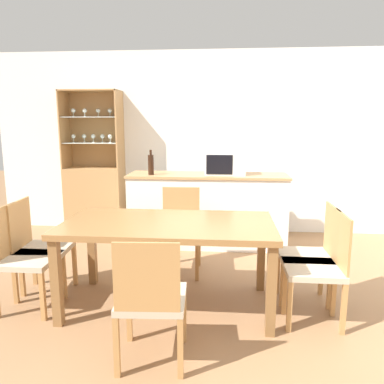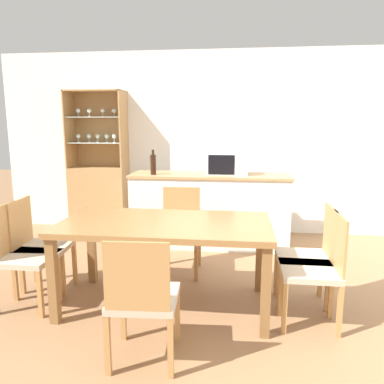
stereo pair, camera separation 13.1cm
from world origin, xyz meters
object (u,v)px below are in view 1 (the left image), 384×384
(wine_bottle, at_px, (151,164))
(dining_table, at_px, (168,231))
(dining_chair_side_right_far, at_px, (311,255))
(dining_chair_side_right_near, at_px, (319,267))
(dining_chair_side_left_near, at_px, (24,258))
(display_cabinet, at_px, (95,190))
(dining_chair_head_near, at_px, (151,299))
(dining_chair_side_left_far, at_px, (40,247))
(microwave, at_px, (225,163))
(dining_chair_head_far, at_px, (180,230))

(wine_bottle, bearing_deg, dining_table, -73.96)
(dining_chair_side_right_far, bearing_deg, dining_chair_side_right_near, 179.84)
(dining_chair_side_right_near, bearing_deg, dining_chair_side_left_near, 90.63)
(display_cabinet, relative_size, dining_chair_side_right_near, 2.28)
(display_cabinet, height_order, dining_chair_side_right_near, display_cabinet)
(dining_table, bearing_deg, display_cabinet, 122.65)
(dining_table, bearing_deg, dining_chair_head_near, -89.81)
(dining_table, distance_m, wine_bottle, 1.68)
(display_cabinet, height_order, dining_chair_side_left_far, display_cabinet)
(display_cabinet, xyz_separation_m, wine_bottle, (0.94, -0.61, 0.45))
(dining_chair_side_right_far, relative_size, wine_bottle, 2.83)
(dining_chair_side_right_far, xyz_separation_m, dining_chair_head_near, (-1.21, -0.92, 0.00))
(display_cabinet, height_order, dining_chair_head_near, display_cabinet)
(microwave, bearing_deg, dining_chair_side_right_near, -68.07)
(dining_chair_head_near, relative_size, wine_bottle, 2.83)
(dining_chair_side_right_far, distance_m, dining_chair_side_right_near, 0.27)
(dining_chair_head_far, relative_size, wine_bottle, 2.83)
(dining_chair_side_right_near, height_order, microwave, microwave)
(dining_chair_side_left_far, bearing_deg, display_cabinet, -179.08)
(dining_chair_head_far, bearing_deg, dining_table, 88.98)
(dining_chair_side_right_near, relative_size, dining_chair_side_left_far, 1.00)
(display_cabinet, xyz_separation_m, dining_chair_head_far, (1.39, -1.39, -0.16))
(dining_chair_side_right_near, distance_m, dining_chair_head_near, 1.37)
(dining_chair_side_right_near, distance_m, microwave, 2.08)
(dining_chair_side_right_far, bearing_deg, dining_table, 96.26)
(dining_table, bearing_deg, dining_chair_head_far, 90.06)
(display_cabinet, height_order, dining_chair_side_left_near, display_cabinet)
(dining_chair_side_left_near, bearing_deg, wine_bottle, 156.19)
(dining_chair_side_left_near, bearing_deg, dining_chair_side_right_near, 90.12)
(dining_chair_side_left_far, height_order, dining_chair_side_left_near, same)
(dining_chair_head_near, height_order, dining_chair_side_left_near, same)
(dining_chair_head_far, xyz_separation_m, microwave, (0.47, 0.92, 0.62))
(microwave, height_order, wine_bottle, wine_bottle)
(dining_table, height_order, dining_chair_side_left_near, dining_chair_side_left_near)
(dining_chair_head_near, distance_m, dining_chair_head_far, 1.57)
(dining_chair_side_right_far, bearing_deg, microwave, 25.11)
(dining_table, xyz_separation_m, dining_chair_head_near, (0.00, -0.79, -0.22))
(dining_table, xyz_separation_m, wine_bottle, (-0.45, 1.57, 0.39))
(dining_chair_head_near, height_order, dining_chair_head_far, same)
(dining_chair_side_left_near, distance_m, microwave, 2.57)
(display_cabinet, xyz_separation_m, dining_chair_side_right_near, (2.60, -2.31, -0.16))
(dining_chair_side_left_far, height_order, microwave, microwave)
(dining_chair_side_left_far, xyz_separation_m, dining_chair_side_left_near, (-0.00, -0.27, 0.00))
(display_cabinet, distance_m, dining_chair_side_left_far, 2.06)
(display_cabinet, bearing_deg, dining_chair_side_right_far, -38.08)
(dining_chair_head_far, xyz_separation_m, dining_chair_side_left_near, (-1.21, -0.92, 0.00))
(dining_chair_head_far, bearing_deg, dining_chair_side_left_near, 36.29)
(display_cabinet, bearing_deg, microwave, -14.05)
(dining_chair_side_right_near, distance_m, wine_bottle, 2.46)
(dining_chair_side_right_far, xyz_separation_m, wine_bottle, (-1.66, 1.43, 0.61))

